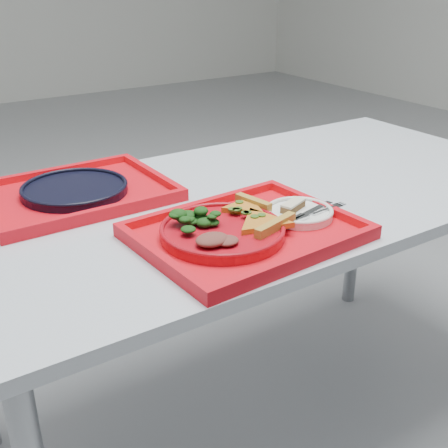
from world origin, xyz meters
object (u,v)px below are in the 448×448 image
Objects in this scene: dinner_plate at (222,233)px; dessert_bar at (293,206)px; navy_plate at (75,190)px; tray_far at (75,195)px; tray_main at (247,235)px.

dinner_plate is 3.54× the size of dessert_bar.
navy_plate is 0.54m from dessert_bar.
dinner_plate is at bearing -68.04° from tray_far.
navy_plate reaches higher than tray_main.
tray_main is 1.00× the size of tray_far.
tray_far is 0.01m from navy_plate.
navy_plate is 3.54× the size of dessert_bar.
dinner_plate is at bearing 166.30° from tray_main.
dessert_bar is (0.37, -0.40, 0.03)m from tray_far.
dinner_plate reaches higher than tray_main.
dessert_bar reaches higher than dinner_plate.
tray_main is 0.48m from tray_far.
dinner_plate reaches higher than navy_plate.
navy_plate is (0.00, 0.00, 0.01)m from tray_far.
tray_far is (-0.23, 0.42, 0.00)m from tray_main.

